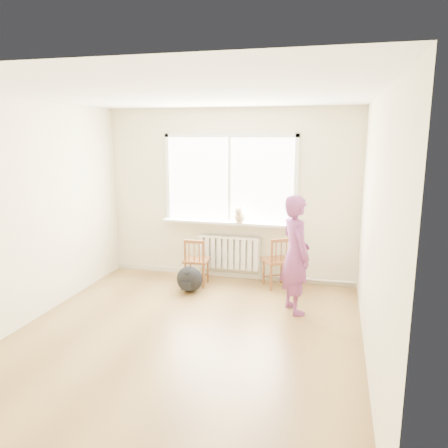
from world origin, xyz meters
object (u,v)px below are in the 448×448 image
Objects in this scene: chair_right at (278,262)px; backpack at (190,279)px; person at (295,255)px; cat at (240,216)px; chair_left at (196,262)px.

chair_right is 2.04× the size of backpack.
person is 3.65× the size of cat.
chair_right is at bearing -172.99° from chair_left.
person is at bearing 155.37° from chair_left.
cat is (-0.95, 0.97, 0.29)m from person.
person reaches higher than chair_right.
person is at bearing -45.90° from cat.
person is (1.55, -0.61, 0.40)m from chair_left.
cat is 1.25m from backpack.
chair_left is 0.34m from backpack.
chair_left is 0.48× the size of person.
person is 3.97× the size of backpack.
chair_right is 0.92m from cat.
chair_right is at bearing -8.55° from person.
person reaches higher than chair_left.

